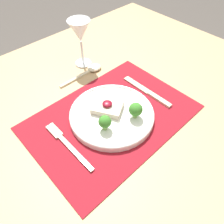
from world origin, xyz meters
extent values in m
plane|color=#4C4742|center=(0.00, 0.00, 0.00)|extent=(8.00, 8.00, 0.00)
cube|color=tan|center=(0.00, 0.00, 0.76)|extent=(1.38, 1.11, 0.03)
cylinder|color=tan|center=(0.62, 0.49, 0.37)|extent=(0.06, 0.06, 0.74)
cube|color=maroon|center=(0.00, 0.00, 0.78)|extent=(0.50, 0.34, 0.00)
cylinder|color=white|center=(0.00, 0.00, 0.79)|extent=(0.26, 0.26, 0.02)
torus|color=white|center=(0.00, 0.00, 0.79)|extent=(0.26, 0.26, 0.01)
cube|color=beige|center=(0.00, 0.02, 0.80)|extent=(0.10, 0.11, 0.02)
ellipsoid|color=maroon|center=(0.00, 0.02, 0.82)|extent=(0.03, 0.03, 0.01)
cylinder|color=#84B256|center=(-0.05, -0.03, 0.80)|extent=(0.01, 0.01, 0.02)
sphere|color=#387A28|center=(-0.05, -0.03, 0.82)|extent=(0.04, 0.04, 0.04)
cylinder|color=#84B256|center=(0.04, -0.06, 0.80)|extent=(0.01, 0.01, 0.02)
sphere|color=#387A28|center=(0.04, -0.06, 0.83)|extent=(0.04, 0.04, 0.04)
cube|color=beige|center=(-0.16, -0.03, 0.78)|extent=(0.01, 0.14, 0.01)
cube|color=beige|center=(-0.16, 0.07, 0.78)|extent=(0.02, 0.06, 0.01)
cube|color=beige|center=(0.16, -0.06, 0.78)|extent=(0.02, 0.09, 0.01)
cube|color=beige|center=(0.16, 0.05, 0.78)|extent=(0.02, 0.11, 0.00)
cube|color=beige|center=(0.03, 0.22, 0.78)|extent=(0.13, 0.01, 0.01)
ellipsoid|color=beige|center=(0.12, 0.22, 0.78)|extent=(0.06, 0.05, 0.02)
cylinder|color=white|center=(0.11, 0.28, 0.78)|extent=(0.06, 0.06, 0.01)
cylinder|color=white|center=(0.11, 0.28, 0.83)|extent=(0.01, 0.01, 0.09)
cone|color=white|center=(0.11, 0.28, 0.91)|extent=(0.08, 0.08, 0.08)
camera|label=1|loc=(-0.30, -0.32, 1.29)|focal=35.00mm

